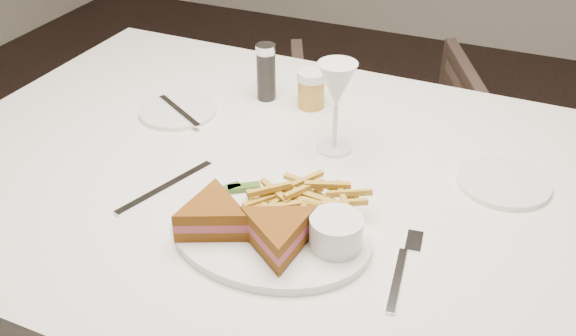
# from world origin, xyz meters

# --- Properties ---
(table) EXTENTS (1.42, 0.96, 0.75)m
(table) POSITION_xyz_m (-0.09, -0.09, 0.38)
(table) COLOR white
(table) RESTS_ON ground
(chair_far) EXTENTS (0.76, 0.74, 0.60)m
(chair_far) POSITION_xyz_m (-0.19, 0.85, 0.30)
(chair_far) COLOR #4A372D
(chair_far) RESTS_ON ground
(table_setting) EXTENTS (0.82, 0.64, 0.18)m
(table_setting) POSITION_xyz_m (-0.08, -0.16, 0.79)
(table_setting) COLOR white
(table_setting) RESTS_ON table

